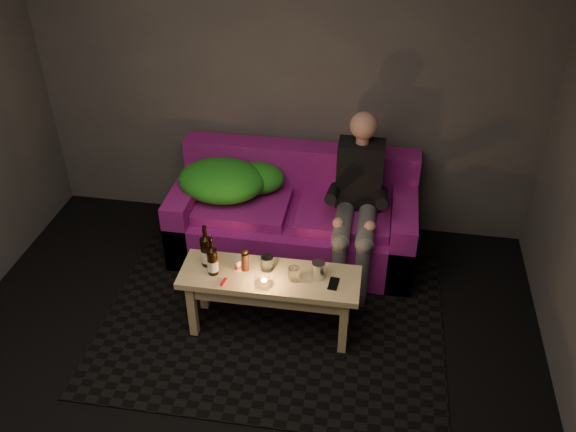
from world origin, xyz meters
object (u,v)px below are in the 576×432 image
at_px(sofa, 295,219).
at_px(steel_cup, 318,270).
at_px(person, 357,197).
at_px(beer_bottle_b, 212,261).
at_px(coffee_table, 270,285).
at_px(beer_bottle_a, 206,251).

bearing_deg(sofa, steel_cup, -71.69).
bearing_deg(person, steel_cup, -104.21).
bearing_deg(beer_bottle_b, sofa, 68.50).
bearing_deg(coffee_table, person, 57.14).
xyz_separation_m(beer_bottle_a, steel_cup, (0.75, -0.01, -0.06)).
distance_m(sofa, beer_bottle_b, 1.09).
bearing_deg(person, sofa, 162.63).
height_order(sofa, beer_bottle_a, sofa).
distance_m(person, steel_cup, 0.78).
distance_m(coffee_table, steel_cup, 0.35).
relative_size(beer_bottle_b, steel_cup, 2.38).
xyz_separation_m(person, beer_bottle_a, (-0.93, -0.74, -0.05)).
bearing_deg(coffee_table, beer_bottle_a, 174.69).
bearing_deg(coffee_table, beer_bottle_b, -173.51).
relative_size(person, beer_bottle_b, 4.42).
relative_size(beer_bottle_a, steel_cup, 2.62).
height_order(coffee_table, beer_bottle_b, beer_bottle_b).
bearing_deg(beer_bottle_a, person, 38.39).
height_order(beer_bottle_a, beer_bottle_b, beer_bottle_a).
bearing_deg(beer_bottle_b, person, 43.34).
bearing_deg(steel_cup, coffee_table, -174.07).
bearing_deg(beer_bottle_b, beer_bottle_a, 127.76).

